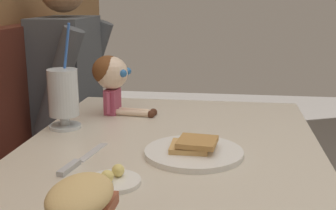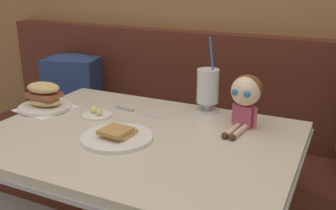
# 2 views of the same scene
# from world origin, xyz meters

# --- Properties ---
(booth_bench) EXTENTS (2.60, 0.48, 1.00)m
(booth_bench) POSITION_xyz_m (0.00, 0.81, 0.33)
(booth_bench) COLOR #512319
(booth_bench) RESTS_ON ground
(diner_table) EXTENTS (1.11, 0.81, 0.74)m
(diner_table) POSITION_xyz_m (0.00, 0.18, 0.54)
(diner_table) COLOR beige
(diner_table) RESTS_ON ground
(toast_plate) EXTENTS (0.25, 0.25, 0.04)m
(toast_plate) POSITION_xyz_m (-0.04, 0.11, 0.75)
(toast_plate) COLOR white
(toast_plate) RESTS_ON diner_table
(milkshake_glass) EXTENTS (0.10, 0.10, 0.31)m
(milkshake_glass) POSITION_xyz_m (0.14, 0.52, 0.84)
(milkshake_glass) COLOR silver
(milkshake_glass) RESTS_ON diner_table
(sandwich_plate) EXTENTS (0.23, 0.23, 0.12)m
(sandwich_plate) POSITION_xyz_m (-0.49, 0.25, 0.79)
(sandwich_plate) COLOR white
(sandwich_plate) RESTS_ON diner_table
(butter_saucer) EXTENTS (0.12, 0.12, 0.04)m
(butter_saucer) POSITION_xyz_m (-0.24, 0.27, 0.75)
(butter_saucer) COLOR white
(butter_saucer) RESTS_ON diner_table
(butter_knife) EXTENTS (0.24, 0.05, 0.01)m
(butter_knife) POSITION_xyz_m (-0.15, 0.38, 0.74)
(butter_knife) COLOR silver
(butter_knife) RESTS_ON diner_table
(seated_doll) EXTENTS (0.12, 0.22, 0.20)m
(seated_doll) POSITION_xyz_m (0.32, 0.42, 0.87)
(seated_doll) COLOR #B74C6B
(seated_doll) RESTS_ON diner_table
(backpack) EXTENTS (0.34, 0.30, 0.41)m
(backpack) POSITION_xyz_m (-0.78, 0.78, 0.66)
(backpack) COLOR navy
(backpack) RESTS_ON booth_bench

